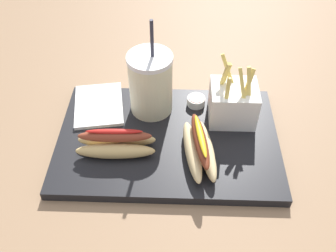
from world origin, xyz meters
TOP-DOWN VIEW (x-y plane):
  - ground_plane at (0.00, 0.00)m, footprint 2.40×2.40m
  - food_tray at (0.00, 0.00)m, footprint 0.45×0.30m
  - soda_cup at (-0.04, 0.08)m, footprint 0.09×0.09m
  - fries_basket at (0.13, 0.06)m, footprint 0.10×0.09m
  - hot_dog_1 at (0.06, -0.05)m, footprint 0.08×0.16m
  - hot_dog_2 at (-0.10, -0.04)m, footprint 0.16×0.06m
  - ketchup_cup_1 at (0.06, 0.10)m, footprint 0.04×0.04m
  - napkin_stack at (-0.16, 0.09)m, footprint 0.13×0.15m

SIDE VIEW (x-z plane):
  - ground_plane at x=0.00m, z-range -0.02..0.00m
  - food_tray at x=0.00m, z-range 0.00..0.02m
  - napkin_stack at x=-0.16m, z-range 0.02..0.03m
  - ketchup_cup_1 at x=0.06m, z-range 0.02..0.04m
  - hot_dog_2 at x=-0.10m, z-range 0.01..0.07m
  - hot_dog_1 at x=0.06m, z-range 0.01..0.08m
  - fries_basket at x=0.13m, z-range -0.01..0.14m
  - soda_cup at x=-0.04m, z-range -0.02..0.20m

